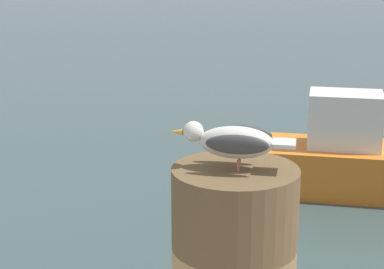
% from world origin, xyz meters
% --- Properties ---
extents(seagull, '(0.32, 0.30, 0.14)m').
position_xyz_m(seagull, '(0.68, -0.55, 2.85)').
color(seagull, tan).
rests_on(seagull, mooring_post).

